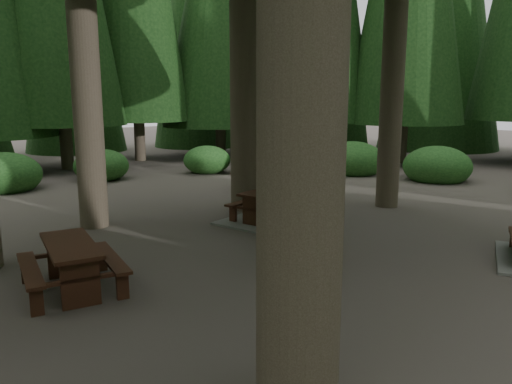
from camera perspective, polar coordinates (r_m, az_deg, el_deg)
ground at (r=8.81m, az=4.07°, el=-8.67°), size 80.00×80.00×0.00m
picnic_table_b at (r=8.17m, az=-20.35°, el=-7.22°), size 1.70×1.98×0.76m
picnic_table_c at (r=11.94m, az=1.72°, el=-2.15°), size 2.61×2.31×0.76m
picnic_table_d at (r=16.15m, az=0.53°, el=2.12°), size 2.13×1.96×0.74m
shrub_ring at (r=9.68m, az=4.04°, el=-4.40°), size 23.86×24.64×1.49m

